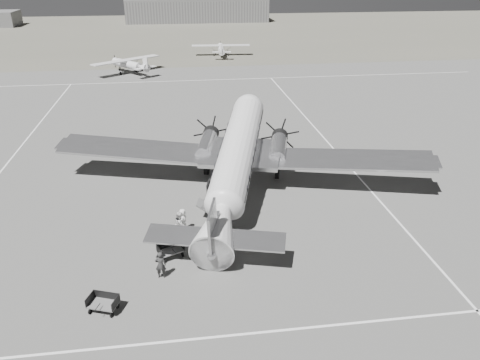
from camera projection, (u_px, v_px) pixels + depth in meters
name	position (u px, v px, depth m)	size (l,w,h in m)	color
ground	(219.00, 201.00, 35.10)	(260.00, 260.00, 0.00)	#61615F
taxi_line_near	(247.00, 334.00, 22.52)	(60.00, 0.15, 0.01)	white
taxi_line_right	(371.00, 191.00, 36.59)	(0.15, 80.00, 0.01)	white
taxi_line_left	(8.00, 163.00, 41.84)	(0.15, 60.00, 0.01)	white
taxi_line_horizon	(193.00, 80.00, 71.01)	(90.00, 0.15, 0.01)	white
grass_infield	(183.00, 32.00, 120.40)	(260.00, 90.00, 0.01)	#5D5A4E
hangar_main	(197.00, 10.00, 142.08)	(42.00, 14.00, 6.60)	slate
dc3_airliner	(236.00, 161.00, 34.78)	(30.22, 20.97, 5.76)	silver
light_plane_left	(129.00, 66.00, 74.85)	(12.14, 9.85, 2.52)	silver
light_plane_right	(221.00, 50.00, 89.16)	(11.14, 9.04, 2.31)	silver
baggage_cart_near	(171.00, 250.00, 28.26)	(1.57, 1.11, 0.89)	#5F5F5F
baggage_cart_far	(103.00, 304.00, 23.84)	(1.56, 1.10, 0.88)	#5F5F5F
ground_crew	(161.00, 265.00, 26.25)	(0.61, 0.40, 1.68)	#2B2B2B
ramp_agent	(180.00, 224.00, 30.23)	(0.87, 0.68, 1.79)	silver
passenger	(183.00, 220.00, 30.89)	(0.78, 0.51, 1.60)	silver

